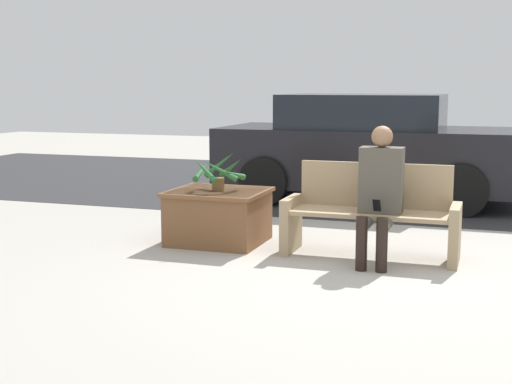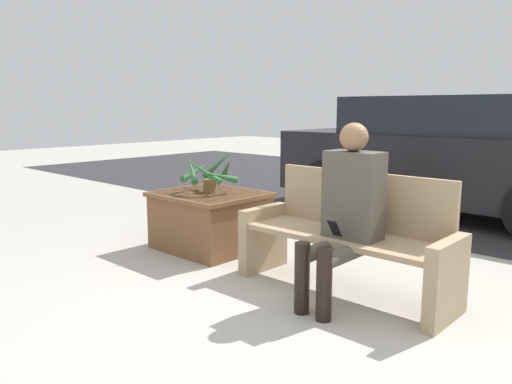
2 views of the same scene
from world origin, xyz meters
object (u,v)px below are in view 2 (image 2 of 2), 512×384
Objects in this scene: parked_car at (447,156)px; bench at (347,237)px; person_seated at (346,207)px; potted_plant at (209,173)px; planter_box at (210,218)px.

bench is at bearing -79.68° from parked_car.
potted_plant is (-1.72, 0.26, 0.07)m from person_seated.
potted_plant is 3.41m from parked_car.
planter_box is 1.81× the size of potted_plant.
person_seated is 1.30× the size of planter_box.
bench is 1.71× the size of planter_box.
potted_plant is 0.13× the size of parked_car.
bench is at bearing -2.48° from potted_plant.
parked_car is at bearing 72.78° from potted_plant.
potted_plant is at bearing 177.52° from bench.
potted_plant is at bearing -58.80° from planter_box.
potted_plant reaches higher than planter_box.
potted_plant is (-1.61, 0.07, 0.34)m from bench.
planter_box is (-1.72, 0.27, -0.39)m from person_seated.
bench is 1.65m from potted_plant.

